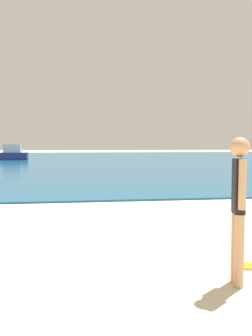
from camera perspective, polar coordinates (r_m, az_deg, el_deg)
water at (r=39.82m, az=-7.06°, el=1.52°), size 160.00×60.00×0.06m
person_standing at (r=4.23m, az=17.63°, el=-5.19°), size 0.22×0.38×1.69m
frisbee at (r=5.08m, az=18.76°, el=-14.70°), size 0.26×0.26×0.03m
boat_far at (r=37.18m, az=-18.77°, el=2.06°), size 4.61×1.56×1.56m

